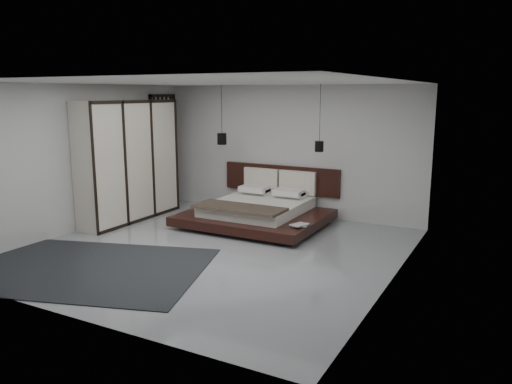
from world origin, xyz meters
The scene contains 14 objects.
floor centered at (0.00, 0.00, 0.00)m, with size 6.00×6.00×0.00m, color gray.
ceiling centered at (0.00, 0.00, 2.80)m, with size 6.00×6.00×0.00m, color white.
wall_back centered at (0.00, 3.00, 1.40)m, with size 6.00×6.00×0.00m, color beige.
wall_front centered at (0.00, -3.00, 1.40)m, with size 6.00×6.00×0.00m, color beige.
wall_left centered at (-3.00, 0.00, 1.40)m, with size 6.00×6.00×0.00m, color beige.
wall_right centered at (3.00, 0.00, 1.40)m, with size 6.00×6.00×0.00m, color beige.
lattice_screen centered at (-2.95, 2.45, 1.30)m, with size 0.05×0.90×2.60m, color black.
bed centered at (-0.15, 1.91, 0.28)m, with size 2.73×2.37×1.07m.
book_lower centered at (0.97, 1.26, 0.27)m, with size 0.22×0.29×0.03m, color #99724C.
book_upper centered at (0.95, 1.23, 0.29)m, with size 0.22×0.30×0.02m, color #99724C.
pendant_left centered at (-1.27, 2.33, 1.65)m, with size 0.20×0.20×1.27m.
pendant_right centered at (0.97, 2.33, 1.61)m, with size 0.17×0.17×1.30m.
wardrobe centered at (-2.70, 0.96, 1.24)m, with size 0.60×2.54×2.49m.
rug centered at (-1.20, -1.70, 0.01)m, with size 3.52×2.52×0.02m, color black.
Camera 1 is at (4.46, -6.85, 2.63)m, focal length 35.00 mm.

